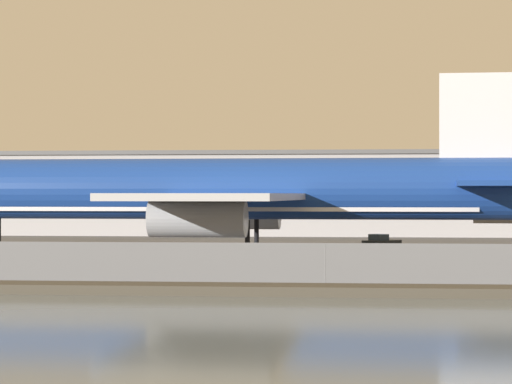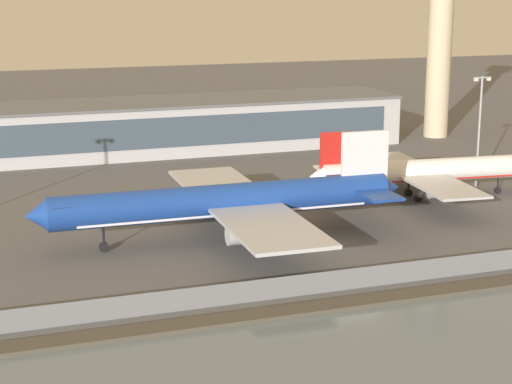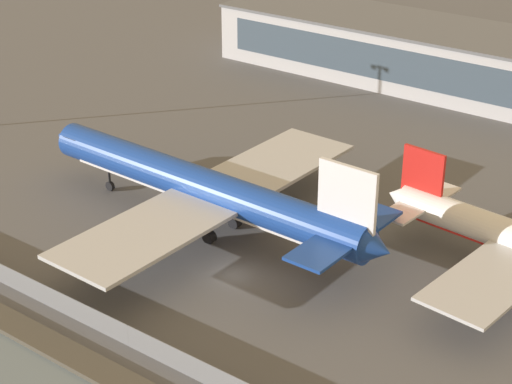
% 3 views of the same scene
% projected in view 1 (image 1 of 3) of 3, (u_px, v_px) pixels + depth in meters
% --- Properties ---
extents(ground_plane, '(500.00, 500.00, 0.00)m').
position_uv_depth(ground_plane, '(339.00, 270.00, 80.90)').
color(ground_plane, '#565659').
extents(shoreline_seawall, '(320.00, 3.00, 0.50)m').
position_uv_depth(shoreline_seawall, '(320.00, 290.00, 60.53)').
color(shoreline_seawall, '#474238').
rests_on(shoreline_seawall, ground).
extents(perimeter_fence, '(280.00, 0.10, 2.43)m').
position_uv_depth(perimeter_fence, '(325.00, 266.00, 65.01)').
color(perimeter_fence, slate).
rests_on(perimeter_fence, ground).
extents(cargo_jet_blue, '(51.14, 44.13, 13.75)m').
position_uv_depth(cargo_jet_blue, '(220.00, 191.00, 88.43)').
color(cargo_jet_blue, '#193D93').
rests_on(cargo_jet_blue, ground).
extents(baggage_tug, '(3.24, 3.50, 1.80)m').
position_uv_depth(baggage_tug, '(381.00, 246.00, 98.40)').
color(baggage_tug, '#1E2328').
rests_on(baggage_tug, ground).
extents(terminal_building, '(97.20, 19.59, 10.27)m').
position_uv_depth(terminal_building, '(347.00, 193.00, 151.23)').
color(terminal_building, '#B2B2B7').
rests_on(terminal_building, ground).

